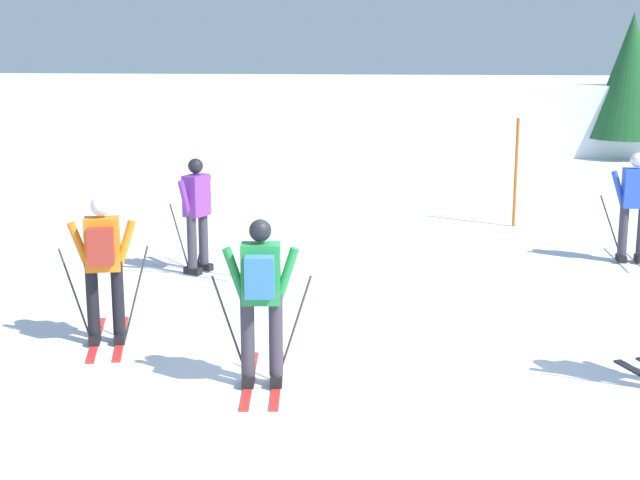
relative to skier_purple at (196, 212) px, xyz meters
name	(u,v)px	position (x,y,z in m)	size (l,w,h in m)	color
ground_plane	(358,390)	(2.57, -4.37, -0.92)	(120.00, 120.00, 0.00)	silver
far_snow_ridge	(389,112)	(2.57, 16.83, 0.11)	(80.00, 6.68, 2.05)	silver
skier_purple	(196,212)	(0.00, 0.00, 0.00)	(1.61, 0.99, 1.71)	silver
skier_blue	(634,204)	(6.52, 1.21, 0.00)	(1.00, 1.60, 1.71)	silver
skier_green	(261,295)	(1.61, -4.37, 0.04)	(1.00, 1.63, 1.71)	red
skier_orange	(103,263)	(-0.34, -3.24, 0.04)	(0.98, 1.64, 1.71)	red
trail_marker_pole	(516,173)	(5.05, 3.85, 0.08)	(0.06, 0.06, 1.99)	#C65614
conifer_far_left	(630,76)	(9.31, 13.72, 1.40)	(2.16, 2.16, 4.05)	#513823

